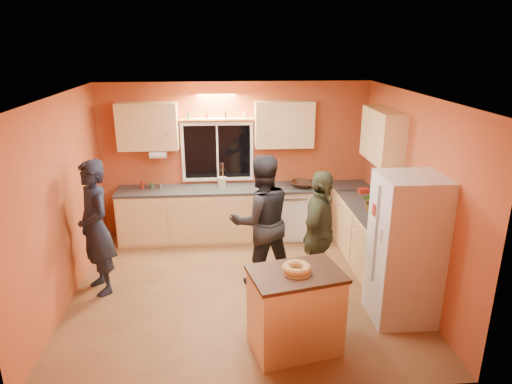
{
  "coord_description": "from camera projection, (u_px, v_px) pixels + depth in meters",
  "views": [
    {
      "loc": [
        -0.25,
        -5.51,
        3.25
      ],
      "look_at": [
        0.22,
        0.4,
        1.25
      ],
      "focal_mm": 32.0,
      "sensor_mm": 36.0,
      "label": 1
    }
  ],
  "objects": [
    {
      "name": "potted_plant",
      "position": [
        372.0,
        201.0,
        6.48
      ],
      "size": [
        0.33,
        0.31,
        0.3
      ],
      "primitive_type": "imported",
      "rotation": [
        0.0,
        0.0,
        -0.29
      ],
      "color": "gray",
      "rests_on": "right_counter"
    },
    {
      "name": "person_right",
      "position": [
        319.0,
        235.0,
        5.85
      ],
      "size": [
        0.83,
        1.08,
        1.71
      ],
      "primitive_type": "imported",
      "rotation": [
        0.0,
        0.0,
        1.09
      ],
      "color": "#353C26",
      "rests_on": "ground"
    },
    {
      "name": "refrigerator",
      "position": [
        405.0,
        249.0,
        5.36
      ],
      "size": [
        0.72,
        0.7,
        1.8
      ],
      "primitive_type": "cube",
      "color": "silver",
      "rests_on": "ground"
    },
    {
      "name": "bundt_pastry",
      "position": [
        297.0,
        268.0,
        4.76
      ],
      "size": [
        0.31,
        0.31,
        0.09
      ],
      "primitive_type": "torus",
      "color": "tan",
      "rests_on": "island"
    },
    {
      "name": "ground",
      "position": [
        242.0,
        288.0,
        6.26
      ],
      "size": [
        4.5,
        4.5,
        0.0
      ],
      "primitive_type": "plane",
      "color": "brown",
      "rests_on": "ground"
    },
    {
      "name": "person_center",
      "position": [
        261.0,
        221.0,
        6.16
      ],
      "size": [
        1.03,
        0.89,
        1.83
      ],
      "primitive_type": "imported",
      "rotation": [
        0.0,
        0.0,
        3.38
      ],
      "color": "black",
      "rests_on": "ground"
    },
    {
      "name": "room_shell",
      "position": [
        248.0,
        166.0,
        6.14
      ],
      "size": [
        4.54,
        4.04,
        2.61
      ],
      "color": "#C75833",
      "rests_on": "ground"
    },
    {
      "name": "utensil_crock",
      "position": [
        222.0,
        182.0,
        7.58
      ],
      "size": [
        0.14,
        0.14,
        0.17
      ],
      "primitive_type": "cylinder",
      "color": "beige",
      "rests_on": "back_counter"
    },
    {
      "name": "mixing_bowl",
      "position": [
        302.0,
        184.0,
        7.6
      ],
      "size": [
        0.49,
        0.49,
        0.09
      ],
      "primitive_type": "imported",
      "rotation": [
        0.0,
        0.0,
        -0.34
      ],
      "color": "black",
      "rests_on": "back_counter"
    },
    {
      "name": "person_left",
      "position": [
        96.0,
        228.0,
        5.94
      ],
      "size": [
        0.73,
        0.79,
        1.82
      ],
      "primitive_type": "imported",
      "rotation": [
        0.0,
        0.0,
        -0.99
      ],
      "color": "black",
      "rests_on": "ground"
    },
    {
      "name": "back_counter",
      "position": [
        238.0,
        213.0,
        7.72
      ],
      "size": [
        4.23,
        0.62,
        0.9
      ],
      "color": "#E3AC77",
      "rests_on": "ground"
    },
    {
      "name": "island",
      "position": [
        295.0,
        310.0,
        4.92
      ],
      "size": [
        1.08,
        0.85,
        0.93
      ],
      "rotation": [
        0.0,
        0.0,
        0.22
      ],
      "color": "#E3AC77",
      "rests_on": "ground"
    },
    {
      "name": "right_counter",
      "position": [
        372.0,
        238.0,
        6.73
      ],
      "size": [
        0.62,
        1.84,
        0.9
      ],
      "color": "#E3AC77",
      "rests_on": "ground"
    },
    {
      "name": "red_box",
      "position": [
        363.0,
        191.0,
        7.31
      ],
      "size": [
        0.18,
        0.14,
        0.07
      ],
      "primitive_type": "cube",
      "rotation": [
        0.0,
        0.0,
        0.15
      ],
      "color": "maroon",
      "rests_on": "right_counter"
    }
  ]
}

